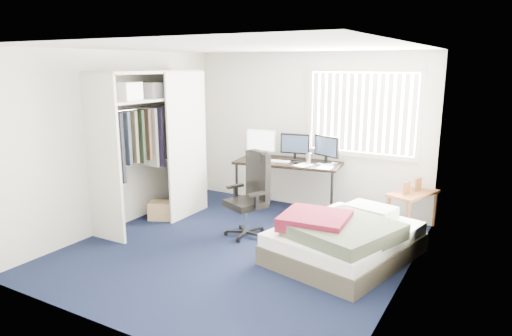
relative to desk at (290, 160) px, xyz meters
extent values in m
plane|color=black|center=(0.14, -1.75, -0.83)|extent=(4.20, 4.20, 0.00)
plane|color=silver|center=(0.14, 0.35, 0.42)|extent=(4.00, 0.00, 4.00)
plane|color=silver|center=(0.14, -3.85, 0.42)|extent=(4.00, 0.00, 4.00)
plane|color=silver|center=(-1.86, -1.75, 0.42)|extent=(0.00, 4.20, 4.20)
plane|color=silver|center=(2.14, -1.75, 0.42)|extent=(0.00, 4.20, 4.20)
plane|color=white|center=(0.14, -1.75, 1.67)|extent=(4.20, 4.20, 0.00)
cube|color=white|center=(1.04, 0.33, 0.77)|extent=(1.60, 0.02, 1.20)
cube|color=beige|center=(1.04, 0.30, 1.40)|extent=(1.72, 0.06, 0.06)
cube|color=beige|center=(1.04, 0.30, 0.14)|extent=(1.72, 0.06, 0.06)
cube|color=white|center=(1.04, 0.27, 0.77)|extent=(1.60, 0.04, 1.16)
cube|color=beige|center=(-1.56, -2.35, 0.27)|extent=(0.60, 0.04, 2.20)
cube|color=beige|center=(-1.56, -0.55, 0.27)|extent=(0.60, 0.04, 2.20)
cube|color=beige|center=(-1.56, -1.45, 1.37)|extent=(0.60, 1.80, 0.04)
cube|color=beige|center=(-1.56, -1.45, 0.99)|extent=(0.56, 1.74, 0.03)
cylinder|color=silver|center=(-1.56, -1.45, 0.87)|extent=(0.03, 1.72, 0.03)
cube|color=#26262B|center=(-1.56, -1.55, 0.42)|extent=(0.38, 1.10, 0.90)
cube|color=beige|center=(-1.24, -1.00, 0.27)|extent=(0.03, 0.90, 2.20)
cube|color=white|center=(-1.56, -1.90, 1.12)|extent=(0.38, 0.30, 0.24)
cube|color=gray|center=(-1.56, -1.40, 1.11)|extent=(0.34, 0.28, 0.22)
cube|color=black|center=(0.00, -0.02, -0.04)|extent=(1.74, 1.00, 0.04)
cylinder|color=black|center=(-0.71, -0.45, -0.45)|extent=(0.04, 0.04, 0.77)
cylinder|color=black|center=(-0.80, 0.19, -0.45)|extent=(0.04, 0.04, 0.77)
cylinder|color=black|center=(0.80, -0.24, -0.45)|extent=(0.04, 0.04, 0.77)
cylinder|color=black|center=(0.71, 0.41, -0.45)|extent=(0.04, 0.04, 0.77)
cube|color=white|center=(-0.54, 0.03, 0.26)|extent=(0.50, 0.10, 0.36)
cube|color=white|center=(-0.54, 0.03, 0.26)|extent=(0.45, 0.07, 0.31)
cube|color=black|center=(0.04, 0.11, 0.24)|extent=(0.48, 0.10, 0.32)
cube|color=#1E2838|center=(0.04, 0.11, 0.24)|extent=(0.43, 0.07, 0.27)
cube|color=black|center=(0.55, 0.14, 0.24)|extent=(0.48, 0.10, 0.32)
cube|color=#1E2838|center=(0.55, 0.14, 0.24)|extent=(0.43, 0.07, 0.27)
cube|color=white|center=(-0.15, -0.16, -0.01)|extent=(0.42, 0.20, 0.02)
cube|color=black|center=(0.18, -0.11, -0.01)|extent=(0.07, 0.11, 0.02)
cylinder|color=silver|center=(0.33, -0.03, 0.06)|extent=(0.08, 0.08, 0.16)
cube|color=white|center=(0.00, -0.02, -0.02)|extent=(0.34, 0.32, 0.00)
cube|color=black|center=(-0.03, -1.31, -0.78)|extent=(0.72, 0.72, 0.11)
cylinder|color=silver|center=(-0.03, -1.31, -0.59)|extent=(0.05, 0.05, 0.37)
cube|color=black|center=(-0.03, -1.31, -0.38)|extent=(0.60, 0.60, 0.09)
cube|color=black|center=(0.05, -1.12, -0.01)|extent=(0.46, 0.27, 0.64)
cube|color=black|center=(0.05, -1.12, 0.26)|extent=(0.30, 0.21, 0.15)
cube|color=black|center=(-0.26, -1.21, -0.18)|extent=(0.16, 0.26, 0.04)
cube|color=black|center=(0.19, -1.41, -0.18)|extent=(0.16, 0.26, 0.04)
cube|color=white|center=(-0.52, 0.01, -0.62)|extent=(0.31, 0.26, 0.03)
cylinder|color=white|center=(-0.61, -0.08, -0.73)|extent=(0.03, 0.03, 0.21)
cylinder|color=white|center=(-0.63, 0.07, -0.73)|extent=(0.03, 0.03, 0.21)
cylinder|color=white|center=(-0.41, -0.06, -0.73)|extent=(0.03, 0.03, 0.21)
cylinder|color=white|center=(-0.43, 0.09, -0.73)|extent=(0.03, 0.03, 0.21)
cube|color=brown|center=(1.89, 0.10, -0.31)|extent=(0.64, 0.88, 0.04)
cube|color=brown|center=(1.62, -0.19, -0.58)|extent=(0.05, 0.05, 0.50)
cube|color=brown|center=(1.87, 0.48, -0.58)|extent=(0.05, 0.05, 0.50)
cube|color=brown|center=(1.92, -0.29, -0.58)|extent=(0.05, 0.05, 0.50)
cube|color=brown|center=(2.16, 0.38, -0.58)|extent=(0.05, 0.05, 0.50)
cube|color=brown|center=(1.83, -0.07, -0.20)|extent=(0.07, 0.14, 0.18)
cube|color=brown|center=(1.93, 0.21, -0.20)|extent=(0.07, 0.14, 0.18)
cube|color=#413B2F|center=(1.39, -1.34, -0.72)|extent=(1.69, 2.02, 0.23)
cube|color=white|center=(1.39, -1.34, -0.53)|extent=(1.65, 1.98, 0.16)
cube|color=silver|center=(1.53, -0.76, -0.38)|extent=(0.67, 0.53, 0.14)
cube|color=#394030|center=(1.48, -1.62, -0.39)|extent=(1.30, 1.36, 0.18)
cube|color=#510D20|center=(1.12, -1.64, -0.32)|extent=(0.81, 0.76, 0.16)
cube|color=#A18450|center=(-1.51, -1.35, -0.70)|extent=(0.44, 0.39, 0.27)
camera|label=1|loc=(3.03, -6.40, 1.48)|focal=32.00mm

